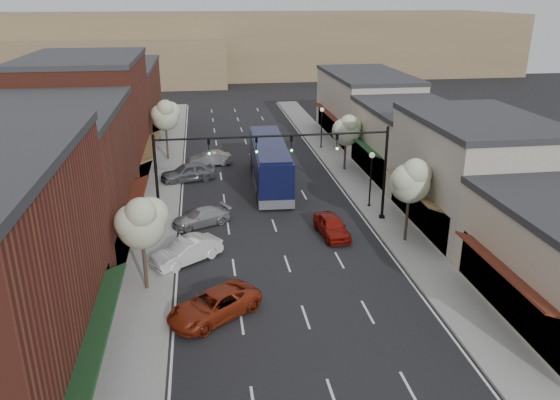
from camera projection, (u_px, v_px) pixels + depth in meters
name	position (u px, v px, depth m)	size (l,w,h in m)	color
ground	(293.00, 279.00, 31.78)	(160.00, 160.00, 0.00)	black
sidewalk_left	(163.00, 183.00, 47.74)	(2.80, 73.00, 0.15)	gray
sidewalk_right	(349.00, 175.00, 50.01)	(2.80, 73.00, 0.15)	gray
curb_left	(179.00, 182.00, 47.93)	(0.25, 73.00, 0.17)	gray
curb_right	(335.00, 175.00, 49.82)	(0.25, 73.00, 0.17)	gray
bldg_left_midnear	(51.00, 182.00, 33.77)	(10.14, 14.10, 9.40)	maroon
bldg_left_midfar	(90.00, 122.00, 46.46)	(10.14, 14.10, 10.90)	maroon
bldg_left_far	(117.00, 102.00, 61.71)	(10.14, 18.10, 8.40)	maroon
bldg_right_midnear	(474.00, 174.00, 37.81)	(9.14, 12.10, 7.90)	#B6AA9C
bldg_right_midfar	(410.00, 141.00, 49.17)	(9.14, 12.10, 6.40)	#B7A992
bldg_right_far	(365.00, 106.00, 61.96)	(9.14, 16.10, 7.40)	#B6AA9C
hill_far	(221.00, 44.00, 112.97)	(120.00, 30.00, 12.00)	#7A6647
hill_near	(86.00, 62.00, 99.19)	(50.00, 20.00, 8.00)	#7A6647
signal_mast_right	(353.00, 161.00, 38.31)	(8.22, 0.46, 7.00)	black
signal_mast_left	(192.00, 168.00, 36.79)	(8.22, 0.46, 7.00)	black
tree_right_near	(411.00, 179.00, 34.99)	(2.85, 2.65, 5.95)	#47382B
tree_right_far	(347.00, 129.00, 49.96)	(2.85, 2.65, 5.43)	#47382B
tree_left_near	(141.00, 221.00, 29.12)	(2.85, 2.65, 5.69)	#47382B
tree_left_far	(165.00, 115.00, 53.05)	(2.85, 2.65, 6.13)	#47382B
lamp_post_near	(371.00, 171.00, 41.49)	(0.44, 0.44, 4.44)	black
lamp_post_far	(322.00, 121.00, 57.69)	(0.44, 0.44, 4.44)	black
coach_bus	(269.00, 163.00, 46.81)	(3.25, 12.75, 3.87)	#0D1135
red_hatchback	(332.00, 226.00, 37.30)	(1.70, 4.21, 1.44)	maroon
parked_car_a	(214.00, 305.00, 27.85)	(2.32, 5.02, 1.40)	maroon
parked_car_b	(187.00, 251.00, 33.62)	(1.58, 4.53, 1.49)	silver
parked_car_c	(201.00, 217.00, 39.04)	(1.72, 4.24, 1.23)	#A2A1A7
parked_car_d	(188.00, 172.00, 48.28)	(1.95, 4.84, 1.65)	#585B5F
parked_car_e	(210.00, 159.00, 52.77)	(1.44, 4.13, 1.36)	#99989D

